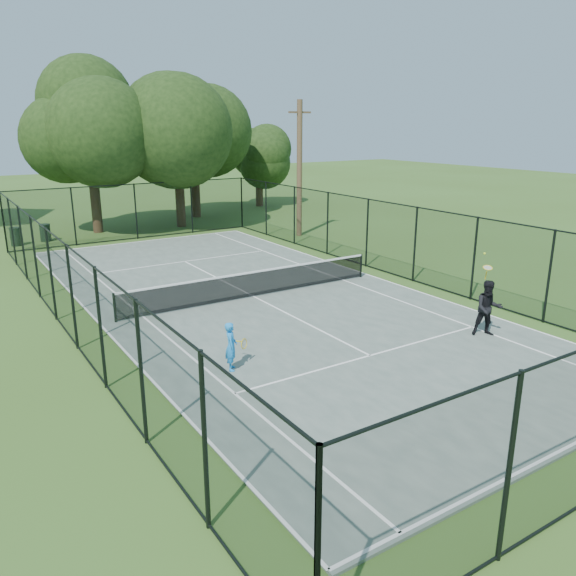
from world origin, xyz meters
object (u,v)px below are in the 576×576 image
utility_pole (299,168)px  player_blue (231,346)px  player_black (488,308)px  trash_bin_left (16,236)px  trash_bin_right (45,233)px  tennis_net (254,283)px

utility_pole → player_blue: bearing=-129.2°
player_black → player_blue: bearing=165.7°
trash_bin_left → utility_pole: size_ratio=0.13×
trash_bin_right → player_blue: size_ratio=0.74×
tennis_net → player_black: (3.91, -7.06, 0.32)m
tennis_net → trash_bin_left: tennis_net is taller
tennis_net → trash_bin_right: tennis_net is taller
trash_bin_left → utility_pole: (13.86, -5.61, 3.24)m
trash_bin_left → player_black: (9.78, -21.67, 0.41)m
trash_bin_left → trash_bin_right: (1.49, 0.36, -0.01)m
trash_bin_right → tennis_net: bearing=-73.7°
utility_pole → player_blue: size_ratio=5.78×
utility_pole → player_black: (-4.09, -16.06, -2.83)m
player_blue → player_black: bearing=-14.3°
tennis_net → trash_bin_left: (-5.87, 14.61, -0.10)m
trash_bin_right → player_black: player_black is taller
player_black → tennis_net: bearing=119.0°
player_blue → player_black: (7.45, -1.90, 0.21)m
tennis_net → player_black: size_ratio=4.22×
player_blue → trash_bin_left: bearing=96.7°
utility_pole → player_black: bearing=-104.3°
trash_bin_left → tennis_net: bearing=-68.1°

